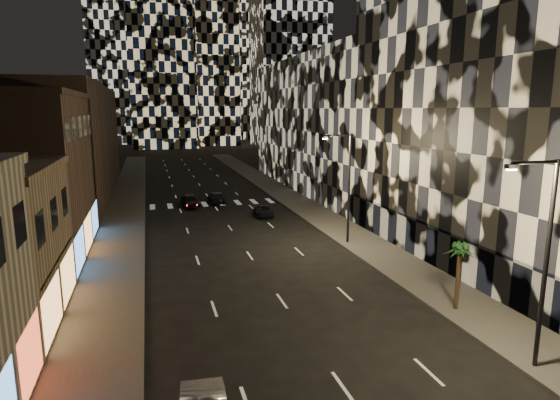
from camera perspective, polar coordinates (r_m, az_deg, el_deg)
sidewalk_left at (r=56.07m, az=-18.36°, el=-0.91°), size 4.00×120.00×0.15m
sidewalk_right at (r=58.56m, az=1.56°, el=0.15°), size 4.00×120.00×0.15m
curb_left at (r=56.00m, az=-16.21°, el=-0.79°), size 0.20×120.00×0.15m
curb_right at (r=57.98m, az=-0.42°, el=0.04°), size 0.20×120.00×0.15m
retail_brown at (r=39.97m, az=-29.91°, el=2.20°), size 10.00×15.00×12.00m
retail_filler_left at (r=65.77m, az=-24.51°, el=6.45°), size 10.00×40.00×14.00m
midrise_right at (r=40.01m, az=27.38°, el=9.65°), size 16.00×25.00×22.00m
midrise_base at (r=36.53m, az=17.14°, el=-4.74°), size 0.60×25.00×3.00m
midrise_filler_right at (r=67.62m, az=8.02°, el=9.12°), size 16.00×40.00×18.00m
streetlight_near at (r=22.25m, az=29.38°, el=-5.44°), size 2.55×0.25×9.00m
streetlight_far at (r=38.61m, az=8.10°, el=2.33°), size 2.55×0.25×9.00m
car_dark_midlane at (r=54.73m, az=-10.89°, el=-0.11°), size 2.26×4.52×1.48m
car_dark_oncoming at (r=56.77m, az=-7.75°, el=0.30°), size 1.97×4.55×1.31m
car_dark_rightlane at (r=49.25m, az=-1.97°, el=-1.37°), size 2.30×4.16×1.10m
palm_tree at (r=27.57m, az=21.06°, el=-6.21°), size 1.94×1.93×3.81m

